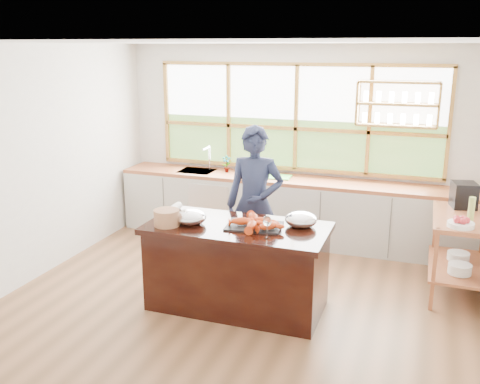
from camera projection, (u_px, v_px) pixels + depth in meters
The scene contains 18 objects.
ground_plane at pixel (243, 298), 5.85m from camera, with size 5.00×5.00×0.00m, color brown.
room_shell at pixel (261, 132), 5.84m from camera, with size 5.02×4.52×2.71m.
back_counter at pixel (287, 209), 7.50m from camera, with size 4.90×0.63×0.90m.
right_shelf_unit at pixel (461, 243), 5.79m from camera, with size 0.62×1.10×0.90m.
island at pixel (237, 266), 5.54m from camera, with size 1.85×0.90×0.90m.
cook at pixel (255, 205), 6.12m from camera, with size 0.66×0.43×1.81m, color #1C233D.
potted_plant at pixel (226, 164), 7.70m from camera, with size 0.13×0.09×0.25m, color slate.
cutting_board at pixel (276, 177), 7.43m from camera, with size 0.40×0.30×0.01m, color green.
espresso_machine at pixel (464, 195), 6.01m from camera, with size 0.25×0.27×0.29m, color black.
wine_bottle at pixel (471, 210), 5.51m from camera, with size 0.07×0.07×0.27m, color #99AF4E.
fruit_bowl at pixel (461, 223), 5.38m from camera, with size 0.26×0.26×0.11m.
slate_board at pixel (254, 226), 5.39m from camera, with size 0.55×0.40×0.02m, color black.
lobster_pile at pixel (255, 222), 5.35m from camera, with size 0.52×0.48×0.08m.
mixing_bowl_left at pixel (191, 217), 5.47m from camera, with size 0.33×0.33×0.16m, color silver.
mixing_bowl_right at pixel (301, 220), 5.39m from camera, with size 0.33×0.33×0.16m, color silver.
wine_glass at pixel (267, 222), 5.04m from camera, with size 0.08×0.08×0.22m.
wicker_basket at pixel (167, 218), 5.41m from camera, with size 0.26×0.26×0.17m, color #A46D46.
parchment_roll at pixel (173, 209), 5.86m from camera, with size 0.08×0.08×0.30m, color silver.
Camera 1 is at (1.75, -5.04, 2.66)m, focal length 40.00 mm.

